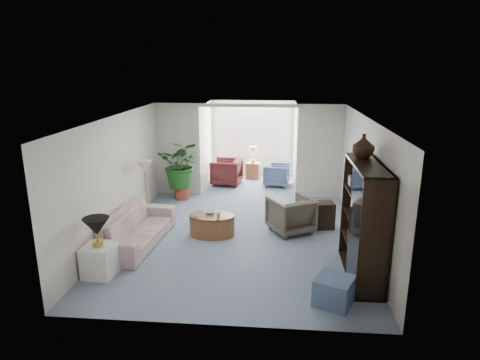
# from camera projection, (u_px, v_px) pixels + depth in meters

# --- Properties ---
(floor) EXTENTS (6.00, 6.00, 0.00)m
(floor) POSITION_uv_depth(u_px,v_px,m) (237.00, 239.00, 8.73)
(floor) COLOR #7C8DA4
(floor) RESTS_ON ground
(sunroom_floor) EXTENTS (2.60, 2.60, 0.00)m
(sunroom_floor) POSITION_uv_depth(u_px,v_px,m) (250.00, 184.00, 12.67)
(sunroom_floor) COLOR #7C8DA4
(sunroom_floor) RESTS_ON ground
(back_pier_left) EXTENTS (1.20, 0.12, 2.50)m
(back_pier_left) POSITION_uv_depth(u_px,v_px,m) (178.00, 150.00, 11.44)
(back_pier_left) COLOR beige
(back_pier_left) RESTS_ON ground
(back_pier_right) EXTENTS (1.20, 0.12, 2.50)m
(back_pier_right) POSITION_uv_depth(u_px,v_px,m) (320.00, 152.00, 11.12)
(back_pier_right) COLOR beige
(back_pier_right) RESTS_ON ground
(back_header) EXTENTS (2.60, 0.12, 0.10)m
(back_header) POSITION_uv_depth(u_px,v_px,m) (248.00, 105.00, 10.96)
(back_header) COLOR beige
(back_header) RESTS_ON back_pier_left
(window_pane) EXTENTS (2.20, 0.02, 1.50)m
(window_pane) POSITION_uv_depth(u_px,v_px,m) (253.00, 132.00, 13.33)
(window_pane) COLOR white
(window_blinds) EXTENTS (2.20, 0.02, 1.50)m
(window_blinds) POSITION_uv_depth(u_px,v_px,m) (253.00, 133.00, 13.31)
(window_blinds) COLOR white
(framed_picture) EXTENTS (0.04, 0.50, 0.40)m
(framed_picture) POSITION_uv_depth(u_px,v_px,m) (366.00, 162.00, 7.98)
(framed_picture) COLOR #BBB096
(sofa) EXTENTS (1.07, 2.34, 0.66)m
(sofa) POSITION_uv_depth(u_px,v_px,m) (137.00, 228.00, 8.43)
(sofa) COLOR beige
(sofa) RESTS_ON ground
(end_table) EXTENTS (0.53, 0.53, 0.54)m
(end_table) POSITION_uv_depth(u_px,v_px,m) (100.00, 261.00, 7.16)
(end_table) COLOR white
(end_table) RESTS_ON ground
(table_lamp) EXTENTS (0.44, 0.44, 0.30)m
(table_lamp) POSITION_uv_depth(u_px,v_px,m) (96.00, 227.00, 7.00)
(table_lamp) COLOR black
(table_lamp) RESTS_ON end_table
(floor_lamp) EXTENTS (0.36, 0.36, 0.28)m
(floor_lamp) POSITION_uv_depth(u_px,v_px,m) (144.00, 167.00, 9.53)
(floor_lamp) COLOR #F2DFC1
(floor_lamp) RESTS_ON ground
(coffee_table) EXTENTS (1.17, 1.17, 0.45)m
(coffee_table) POSITION_uv_depth(u_px,v_px,m) (212.00, 225.00, 8.87)
(coffee_table) COLOR brown
(coffee_table) RESTS_ON ground
(coffee_bowl) EXTENTS (0.26, 0.26, 0.05)m
(coffee_bowl) POSITION_uv_depth(u_px,v_px,m) (210.00, 212.00, 8.90)
(coffee_bowl) COLOR beige
(coffee_bowl) RESTS_ON coffee_table
(coffee_cup) EXTENTS (0.13, 0.13, 0.10)m
(coffee_cup) POSITION_uv_depth(u_px,v_px,m) (218.00, 215.00, 8.69)
(coffee_cup) COLOR beige
(coffee_cup) RESTS_ON coffee_table
(wingback_chair) EXTENTS (1.13, 1.14, 0.77)m
(wingback_chair) POSITION_uv_depth(u_px,v_px,m) (291.00, 215.00, 9.01)
(wingback_chair) COLOR #645E4F
(wingback_chair) RESTS_ON ground
(side_table_dark) EXTENTS (0.54, 0.46, 0.58)m
(side_table_dark) POSITION_uv_depth(u_px,v_px,m) (322.00, 215.00, 9.27)
(side_table_dark) COLOR black
(side_table_dark) RESTS_ON ground
(entertainment_cabinet) EXTENTS (0.47, 1.76, 1.95)m
(entertainment_cabinet) POSITION_uv_depth(u_px,v_px,m) (364.00, 221.00, 7.00)
(entertainment_cabinet) COLOR black
(entertainment_cabinet) RESTS_ON ground
(cabinet_urn) EXTENTS (0.38, 0.38, 0.40)m
(cabinet_urn) POSITION_uv_depth(u_px,v_px,m) (363.00, 146.00, 7.16)
(cabinet_urn) COLOR black
(cabinet_urn) RESTS_ON entertainment_cabinet
(ottoman) EXTENTS (0.69, 0.69, 0.42)m
(ottoman) POSITION_uv_depth(u_px,v_px,m) (334.00, 291.00, 6.33)
(ottoman) COLOR slate
(ottoman) RESTS_ON ground
(plant_pot) EXTENTS (0.40, 0.40, 0.32)m
(plant_pot) POSITION_uv_depth(u_px,v_px,m) (182.00, 193.00, 11.30)
(plant_pot) COLOR #A43E2F
(plant_pot) RESTS_ON ground
(house_plant) EXTENTS (1.14, 0.99, 1.27)m
(house_plant) POSITION_uv_depth(u_px,v_px,m) (181.00, 164.00, 11.08)
(house_plant) COLOR #20581E
(house_plant) RESTS_ON plant_pot
(sunroom_chair_blue) EXTENTS (0.81, 0.79, 0.66)m
(sunroom_chair_blue) POSITION_uv_depth(u_px,v_px,m) (277.00, 175.00, 12.46)
(sunroom_chair_blue) COLOR slate
(sunroom_chair_blue) RESTS_ON ground
(sunroom_chair_maroon) EXTENTS (0.95, 0.93, 0.77)m
(sunroom_chair_maroon) POSITION_uv_depth(u_px,v_px,m) (226.00, 172.00, 12.57)
(sunroom_chair_maroon) COLOR #511B20
(sunroom_chair_maroon) RESTS_ON ground
(sunroom_table) EXTENTS (0.45, 0.37, 0.51)m
(sunroom_table) POSITION_uv_depth(u_px,v_px,m) (253.00, 171.00, 13.26)
(sunroom_table) COLOR brown
(sunroom_table) RESTS_ON ground
(shelf_clutter) EXTENTS (0.30, 1.05, 1.06)m
(shelf_clutter) POSITION_uv_depth(u_px,v_px,m) (361.00, 208.00, 6.96)
(shelf_clutter) COLOR #504F4B
(shelf_clutter) RESTS_ON entertainment_cabinet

